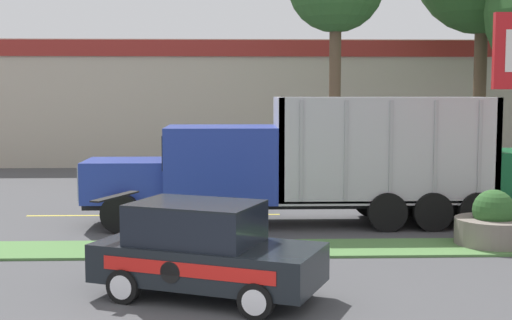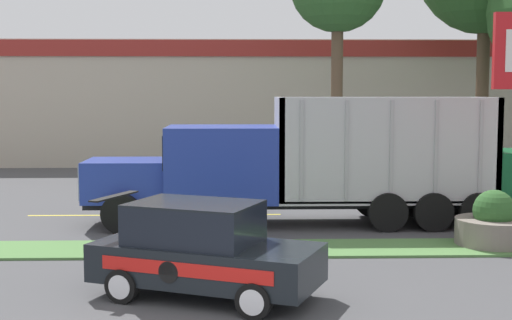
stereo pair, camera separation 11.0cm
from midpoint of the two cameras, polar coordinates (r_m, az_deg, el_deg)
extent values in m
cube|color=#517F42|center=(17.34, -4.95, -7.11)|extent=(120.00, 1.87, 0.06)
cube|color=yellow|center=(22.75, -14.75, -4.31)|extent=(2.40, 0.14, 0.01)
cube|color=yellow|center=(22.16, -0.98, -4.38)|extent=(2.40, 0.14, 0.01)
cube|color=yellow|center=(22.87, 12.71, -4.21)|extent=(2.40, 0.14, 0.01)
cube|color=black|center=(20.54, 2.72, -3.42)|extent=(11.49, 1.33, 0.18)
cube|color=#23389E|center=(20.62, -10.12, -1.59)|extent=(2.30, 1.99, 1.16)
cube|color=#B7B7BC|center=(20.82, -13.33, -1.58)|extent=(0.06, 1.70, 0.99)
cube|color=#23389E|center=(20.34, -2.58, -0.26)|extent=(3.12, 2.42, 2.11)
cube|color=black|center=(20.39, -7.02, 0.76)|extent=(0.04, 2.06, 0.95)
cylinder|color=silver|center=(19.54, 2.24, 1.34)|extent=(0.14, 0.14, 1.25)
cube|color=#B7B7BC|center=(20.90, 10.15, -2.93)|extent=(6.08, 2.42, 0.12)
cube|color=#B7B7BC|center=(20.34, 2.03, 1.00)|extent=(0.16, 2.42, 2.88)
cube|color=#B7B7BC|center=(21.54, 17.94, 0.98)|extent=(0.16, 2.42, 2.88)
cube|color=#B7B7BC|center=(19.64, 10.89, 0.74)|extent=(6.08, 0.16, 2.88)
cube|color=#B7B7BC|center=(21.85, 9.61, 1.23)|extent=(6.08, 0.16, 2.88)
cube|color=#A3A3A8|center=(19.16, 3.85, 0.71)|extent=(0.10, 0.04, 2.73)
cube|color=#A3A3A8|center=(19.31, 7.44, 0.71)|extent=(0.10, 0.04, 2.73)
cube|color=#A3A3A8|center=(19.54, 10.96, 0.71)|extent=(0.10, 0.04, 2.73)
cube|color=#A3A3A8|center=(19.84, 14.39, 0.71)|extent=(0.10, 0.04, 2.73)
cube|color=#A3A3A8|center=(20.21, 17.70, 0.71)|extent=(0.10, 0.04, 2.73)
cylinder|color=black|center=(19.56, -10.60, -4.23)|extent=(1.07, 0.30, 1.07)
cylinder|color=black|center=(21.89, -9.63, -3.18)|extent=(1.07, 0.30, 1.07)
cylinder|color=black|center=(20.45, 17.54, -3.97)|extent=(1.07, 0.30, 1.07)
cylinder|color=black|center=(22.69, 15.57, -3.00)|extent=(1.07, 0.30, 1.07)
cylinder|color=black|center=(20.08, 14.16, -4.06)|extent=(1.07, 0.30, 1.07)
cylinder|color=black|center=(22.35, 12.51, -3.05)|extent=(1.07, 0.30, 1.07)
cylinder|color=black|center=(19.77, 10.67, -4.13)|extent=(1.07, 0.30, 1.07)
cylinder|color=black|center=(22.08, 9.35, -3.10)|extent=(1.07, 0.30, 1.07)
cube|color=#B7B7BC|center=(21.96, 17.42, -1.09)|extent=(0.06, 1.75, 1.18)
cylinder|color=black|center=(23.65, 19.33, -2.82)|extent=(1.03, 0.30, 1.03)
cube|color=black|center=(13.34, -3.71, -8.15)|extent=(4.52, 3.30, 0.70)
cube|color=black|center=(13.29, -4.71, -5.08)|extent=(2.72, 2.37, 0.71)
cube|color=black|center=(13.23, -4.72, -3.48)|extent=(2.72, 2.37, 0.04)
cube|color=black|center=(14.06, -11.04, -2.87)|extent=(0.75, 1.42, 0.03)
cube|color=red|center=(12.52, -5.53, -8.75)|extent=(3.05, 1.30, 0.25)
cylinder|color=black|center=(12.67, -6.79, -8.92)|extent=(0.36, 0.16, 0.39)
cylinder|color=black|center=(12.17, 0.10, -11.21)|extent=(0.66, 0.43, 0.63)
cylinder|color=silver|center=(12.07, -0.09, -11.35)|extent=(0.41, 0.18, 0.44)
cylinder|color=black|center=(13.75, 2.77, -9.25)|extent=(0.66, 0.43, 0.63)
cylinder|color=silver|center=(13.85, 2.91, -9.14)|extent=(0.41, 0.18, 0.44)
cylinder|color=black|center=(13.28, -10.42, -9.87)|extent=(0.66, 0.43, 0.63)
cylinder|color=silver|center=(13.19, -10.67, -9.98)|extent=(0.41, 0.18, 0.44)
cylinder|color=black|center=(14.74, -6.82, -8.27)|extent=(0.66, 0.43, 0.63)
cylinder|color=silver|center=(14.83, -6.62, -8.18)|extent=(0.41, 0.18, 0.44)
cylinder|color=slate|center=(18.62, 18.62, -5.52)|extent=(1.87, 1.87, 0.69)
sphere|color=#2D5B28|center=(18.52, 18.67, -3.85)|extent=(1.03, 1.03, 1.03)
cube|color=#BCB29E|center=(41.71, -6.10, 4.64)|extent=(42.72, 12.00, 6.38)
cube|color=maroon|center=(35.74, -6.91, 8.88)|extent=(40.59, 0.10, 0.80)
cylinder|color=brown|center=(33.91, 17.73, 5.34)|extent=(0.58, 0.58, 7.72)
cylinder|color=brown|center=(29.82, 6.58, 5.00)|extent=(0.49, 0.49, 7.12)
camera|label=1|loc=(0.06, -89.82, 0.02)|focal=50.00mm
camera|label=2|loc=(0.06, 90.18, -0.02)|focal=50.00mm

